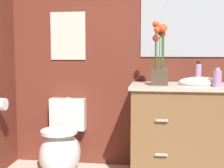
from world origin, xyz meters
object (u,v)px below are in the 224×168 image
wall_poster (68,36)px  toilet_paper_roll (0,104)px  toilet (62,147)px  lotion_bottle (198,73)px  vanity_cabinet (184,132)px  flower_vase (159,61)px  wall_mirror (183,20)px  soap_bottle (217,78)px

wall_poster → toilet_paper_roll: wall_poster is taller
toilet → lotion_bottle: lotion_bottle is taller
vanity_cabinet → lotion_bottle: bearing=47.5°
toilet → flower_vase: 1.23m
wall_poster → vanity_cabinet: bearing=-14.6°
toilet_paper_roll → wall_mirror: bearing=15.9°
toilet → flower_vase: bearing=-5.8°
lotion_bottle → soap_bottle: bearing=-67.0°
flower_vase → vanity_cabinet: bearing=16.3°
flower_vase → toilet_paper_roll: 1.47m
soap_bottle → wall_poster: (-1.37, 0.43, 0.38)m
flower_vase → soap_bottle: 0.49m
soap_bottle → flower_vase: bearing=171.7°
vanity_cabinet → soap_bottle: vanity_cabinet is taller
lotion_bottle → wall_poster: (-1.26, 0.16, 0.35)m
toilet → toilet_paper_roll: 0.69m
flower_vase → lotion_bottle: flower_vase is taller
wall_poster → wall_mirror: bearing=0.0°
lotion_bottle → wall_poster: wall_poster is taller
flower_vase → wall_poster: wall_poster is taller
toilet → wall_poster: wall_poster is taller
flower_vase → wall_poster: size_ratio=1.15×
toilet → wall_poster: 1.10m
lotion_bottle → wall_poster: size_ratio=0.42×
toilet_paper_roll → wall_poster: bearing=42.7°
wall_poster → toilet_paper_roll: size_ratio=4.31×
wall_mirror → wall_poster: bearing=180.0°
lotion_bottle → wall_poster: 1.31m
lotion_bottle → toilet_paper_roll: (-1.76, -0.31, -0.27)m
lotion_bottle → wall_mirror: (-0.13, 0.16, 0.50)m
flower_vase → lotion_bottle: (0.35, 0.20, -0.12)m
toilet → lotion_bottle: (1.26, 0.11, 0.71)m
vanity_cabinet → flower_vase: 0.67m
vanity_cabinet → wall_mirror: wall_mirror is taller
wall_poster → wall_mirror: 1.14m
soap_bottle → wall_poster: wall_poster is taller
toilet → soap_bottle: (1.37, -0.16, 0.69)m
vanity_cabinet → lotion_bottle: (0.13, 0.14, 0.51)m
lotion_bottle → wall_mirror: wall_mirror is taller
toilet → wall_mirror: 1.67m
wall_poster → toilet_paper_roll: 0.93m
vanity_cabinet → lotion_bottle: lotion_bottle is taller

